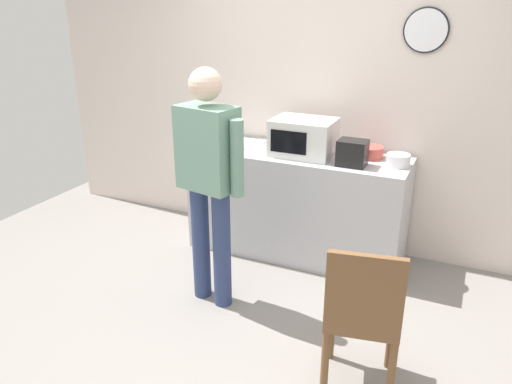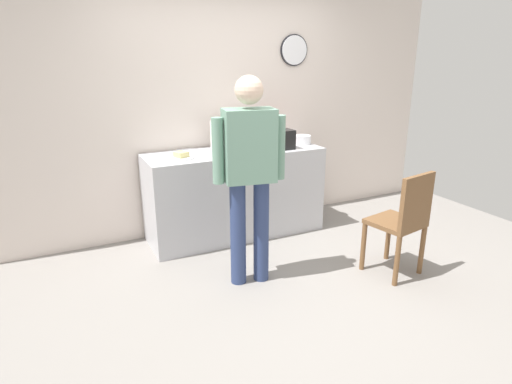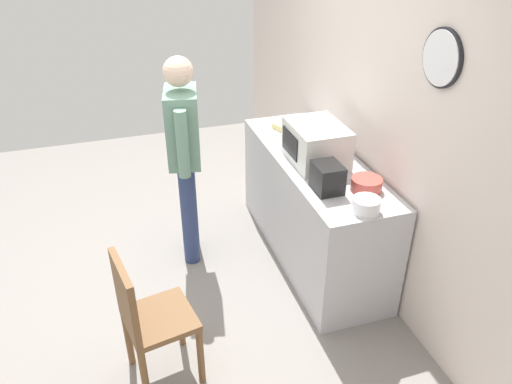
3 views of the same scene
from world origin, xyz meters
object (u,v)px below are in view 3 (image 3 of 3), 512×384
Objects in this scene: microwave at (316,143)px; salad_bowl at (366,184)px; toaster at (327,178)px; fork_utensil at (316,135)px; person_standing at (184,148)px; cereal_bowl at (366,205)px; sandwich_plate at (281,128)px; spoon_utensil at (326,132)px; wooden_chair at (147,316)px.

microwave is 0.55m from salad_bowl.
microwave is 2.33× the size of salad_bowl.
fork_utensil is (-0.88, 0.31, -0.10)m from toaster.
person_standing is (-0.79, -0.85, -0.01)m from toaster.
cereal_bowl is 1.07× the size of fork_utensil.
person_standing reaches higher than fork_utensil.
microwave is at bearing -24.83° from fork_utensil.
toaster is at bearing -158.84° from cereal_bowl.
person_standing is at bearing -138.81° from cereal_bowl.
person_standing is at bearing -72.32° from sandwich_plate.
microwave reaches higher than spoon_utensil.
wooden_chair reaches higher than fork_utensil.
microwave reaches higher than salad_bowl.
wooden_chair is at bearing -77.66° from salad_bowl.
person_standing reaches higher than spoon_utensil.
microwave reaches higher than sandwich_plate.
person_standing is at bearing 158.15° from wooden_chair.
salad_bowl is 0.12× the size of person_standing.
toaster is (0.44, -0.10, -0.05)m from microwave.
cereal_bowl reaches higher than salad_bowl.
salad_bowl is at bearing 10.22° from sandwich_plate.
person_standing is at bearing -83.81° from spoon_utensil.
cereal_bowl is at bearing 1.73° from microwave.
microwave reaches higher than wooden_chair.
sandwich_plate is at bearing 107.68° from person_standing.
sandwich_plate is 0.95m from person_standing.
cereal_bowl is (0.76, 0.02, -0.10)m from microwave.
toaster is 1.49m from wooden_chair.
fork_utensil is at bearing 128.51° from wooden_chair.
toaster is (1.07, -0.05, 0.08)m from sandwich_plate.
spoon_utensil is (-1.25, 0.29, -0.04)m from cereal_bowl.
wooden_chair is (1.51, -1.39, -0.41)m from sandwich_plate.
wooden_chair is at bearing -58.92° from microwave.
fork_utensil is at bearing 171.49° from cereal_bowl.
wooden_chair is at bearing -42.70° from sandwich_plate.
wooden_chair is (0.87, -1.44, -0.54)m from microwave.
fork_utensil is (-1.20, 0.18, -0.04)m from cereal_bowl.
person_standing is at bearing -128.08° from salad_bowl.
salad_bowl reaches higher than sandwich_plate.
toaster is at bearing -19.35° from fork_utensil.
microwave reaches higher than fork_utensil.
microwave reaches higher than toaster.
spoon_utensil is (-0.92, 0.42, -0.10)m from toaster.
sandwich_plate reaches higher than fork_utensil.
salad_bowl is 0.96m from fork_utensil.
toaster is at bearing -24.41° from spoon_utensil.
wooden_chair is at bearing -21.85° from person_standing.
cereal_bowl is (0.25, -0.13, 0.00)m from salad_bowl.
microwave is 2.76× the size of cereal_bowl.
cereal_bowl is at bearing 3.04° from sandwich_plate.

